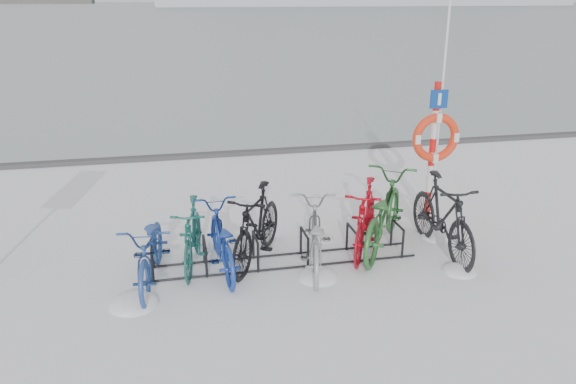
# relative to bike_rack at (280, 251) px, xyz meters

# --- Properties ---
(ground) EXTENTS (900.00, 900.00, 0.00)m
(ground) POSITION_rel_bike_rack_xyz_m (0.00, 0.00, -0.18)
(ground) COLOR white
(ground) RESTS_ON ground
(ice_sheet) EXTENTS (400.00, 298.00, 0.02)m
(ice_sheet) POSITION_rel_bike_rack_xyz_m (0.00, 155.00, -0.17)
(ice_sheet) COLOR #9FABB3
(ice_sheet) RESTS_ON ground
(quay_edge) EXTENTS (400.00, 0.25, 0.10)m
(quay_edge) POSITION_rel_bike_rack_xyz_m (0.00, 5.90, -0.13)
(quay_edge) COLOR #3F3F42
(quay_edge) RESTS_ON ground
(bike_rack) EXTENTS (4.00, 0.48, 0.46)m
(bike_rack) POSITION_rel_bike_rack_xyz_m (0.00, 0.00, 0.00)
(bike_rack) COLOR black
(bike_rack) RESTS_ON ground
(lifebuoy_station) EXTENTS (0.83, 0.23, 4.29)m
(lifebuoy_station) POSITION_rel_bike_rack_xyz_m (2.88, 1.16, 1.26)
(lifebuoy_station) COLOR red
(lifebuoy_station) RESTS_ON ground
(bike_0) EXTENTS (0.86, 1.93, 0.98)m
(bike_0) POSITION_rel_bike_rack_xyz_m (-1.79, -0.16, 0.31)
(bike_0) COLOR #26458B
(bike_0) RESTS_ON ground
(bike_1) EXTENTS (0.75, 1.69, 0.98)m
(bike_1) POSITION_rel_bike_rack_xyz_m (-1.23, 0.23, 0.31)
(bike_1) COLOR #195A51
(bike_1) RESTS_ON ground
(bike_2) EXTENTS (0.74, 1.83, 0.94)m
(bike_2) POSITION_rel_bike_rack_xyz_m (-0.84, 0.02, 0.29)
(bike_2) COLOR #193A9D
(bike_2) RESTS_ON ground
(bike_3) EXTENTS (1.39, 1.92, 1.14)m
(bike_3) POSITION_rel_bike_rack_xyz_m (-0.31, 0.18, 0.39)
(bike_3) COLOR black
(bike_3) RESTS_ON ground
(bike_4) EXTENTS (1.05, 1.95, 0.97)m
(bike_4) POSITION_rel_bike_rack_xyz_m (0.46, -0.17, 0.30)
(bike_4) COLOR #94979B
(bike_4) RESTS_ON ground
(bike_5) EXTENTS (1.31, 1.85, 1.09)m
(bike_5) POSITION_rel_bike_rack_xyz_m (1.35, 0.18, 0.37)
(bike_5) COLOR #AF0816
(bike_5) RESTS_ON ground
(bike_6) EXTENTS (1.86, 2.27, 1.16)m
(bike_6) POSITION_rel_bike_rack_xyz_m (1.65, 0.26, 0.40)
(bike_6) COLOR #2A642E
(bike_6) RESTS_ON ground
(bike_7) EXTENTS (0.57, 2.00, 1.20)m
(bike_7) POSITION_rel_bike_rack_xyz_m (2.45, -0.11, 0.42)
(bike_7) COLOR black
(bike_7) RESTS_ON ground
(snow_drifts) EXTENTS (5.19, 1.93, 0.22)m
(snow_drifts) POSITION_rel_bike_rack_xyz_m (0.07, -0.35, -0.18)
(snow_drifts) COLOR white
(snow_drifts) RESTS_ON ground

